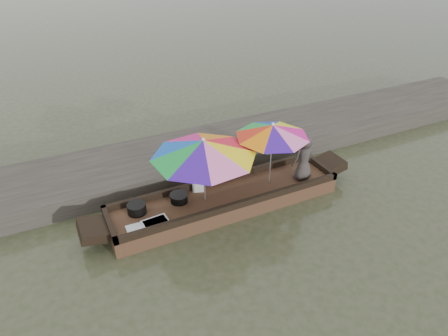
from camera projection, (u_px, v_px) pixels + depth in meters
name	position (u px, v px, depth m)	size (l,w,h in m)	color
water	(226.00, 207.00, 9.22)	(80.00, 80.00, 0.00)	#333B20
dock	(190.00, 155.00, 10.78)	(22.00, 2.20, 0.50)	#2D2B26
boat_hull	(226.00, 201.00, 9.13)	(5.33, 1.20, 0.35)	#41281C
cooking_pot	(137.00, 209.00, 8.42)	(0.40, 0.40, 0.21)	black
tray_crayfish	(156.00, 224.00, 8.09)	(0.53, 0.37, 0.09)	silver
tray_scallop	(140.00, 229.00, 7.97)	(0.53, 0.37, 0.06)	silver
charcoal_grill	(179.00, 198.00, 8.76)	(0.38, 0.38, 0.18)	black
supply_bag	(198.00, 185.00, 9.13)	(0.28, 0.22, 0.26)	silver
vendor	(304.00, 157.00, 9.33)	(0.57, 0.37, 1.16)	#383230
umbrella_bow	(204.00, 171.00, 8.44)	(2.24, 2.24, 1.55)	red
umbrella_stern	(271.00, 154.00, 9.06)	(1.67, 1.67, 1.55)	#FFF414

